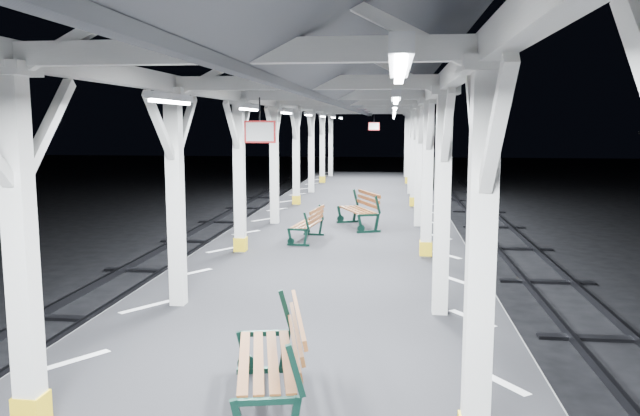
# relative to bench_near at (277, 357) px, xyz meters

# --- Properties ---
(ground) EXTENTS (120.00, 120.00, 0.00)m
(ground) POSITION_rel_bench_near_xyz_m (-0.17, 5.31, -1.52)
(ground) COLOR black
(ground) RESTS_ON ground
(platform) EXTENTS (6.00, 50.00, 1.00)m
(platform) POSITION_rel_bench_near_xyz_m (-0.17, 5.31, -1.02)
(platform) COLOR black
(platform) RESTS_ON ground
(hazard_stripes_left) EXTENTS (1.00, 48.00, 0.01)m
(hazard_stripes_left) POSITION_rel_bench_near_xyz_m (-2.62, 5.31, -0.51)
(hazard_stripes_left) COLOR silver
(hazard_stripes_left) RESTS_ON platform
(hazard_stripes_right) EXTENTS (1.00, 48.00, 0.01)m
(hazard_stripes_right) POSITION_rel_bench_near_xyz_m (2.28, 5.31, -0.51)
(hazard_stripes_right) COLOR silver
(hazard_stripes_right) RESTS_ON platform
(track_left) EXTENTS (2.20, 60.00, 0.16)m
(track_left) POSITION_rel_bench_near_xyz_m (-5.17, 5.31, -1.44)
(track_left) COLOR #2D2D33
(track_left) RESTS_ON ground
(track_right) EXTENTS (2.20, 60.00, 0.16)m
(track_right) POSITION_rel_bench_near_xyz_m (4.83, 5.31, -1.44)
(track_right) COLOR #2D2D33
(track_right) RESTS_ON ground
(canopy) EXTENTS (5.40, 49.00, 4.65)m
(canopy) POSITION_rel_bench_near_xyz_m (-0.17, 5.29, 3.04)
(canopy) COLOR silver
(canopy) RESTS_ON platform
(bench_near) EXTENTS (1.03, 1.89, 0.97)m
(bench_near) POSITION_rel_bench_near_xyz_m (0.00, 0.00, 0.00)
(bench_near) COLOR black
(bench_near) RESTS_ON platform
(bench_mid) EXTENTS (0.73, 1.53, 0.80)m
(bench_mid) POSITION_rel_bench_near_xyz_m (-0.84, 8.82, -0.09)
(bench_mid) COLOR black
(bench_mid) RESTS_ON platform
(bench_far) EXTENTS (1.28, 1.89, 0.96)m
(bench_far) POSITION_rel_bench_near_xyz_m (0.29, 10.89, -0.00)
(bench_far) COLOR black
(bench_far) RESTS_ON platform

